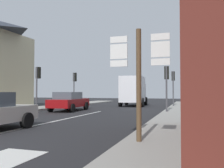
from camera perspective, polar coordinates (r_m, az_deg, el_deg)
The scene contains 10 objects.
ground_plane at distance 16.45m, azimuth -5.28°, elevation -7.04°, with size 80.00×80.00×0.00m, color #232326.
sidewalk_right at distance 13.15m, azimuth 15.63°, elevation -7.96°, with size 2.54×44.00×0.14m, color gray.
lane_centre_stripe at distance 12.89m, azimuth -12.38°, elevation -8.40°, with size 0.16×12.00×0.01m, color silver.
sedan_far at distance 19.13m, azimuth -10.18°, elevation -4.01°, with size 2.12×4.28×1.47m.
delivery_truck at distance 25.43m, azimuth 5.11°, elevation -1.50°, with size 2.78×5.14×3.05m.
route_sign_post at distance 6.60m, azimuth 6.39°, elevation 1.89°, with size 1.66×0.14×3.20m.
traffic_light_near_right at distance 17.03m, azimuth 12.83°, elevation 1.29°, with size 0.30×0.49×3.26m.
traffic_light_far_right at distance 24.04m, azimuth 14.31°, elevation 0.77°, with size 0.30×0.49×3.47m.
traffic_light_near_left at distance 19.84m, azimuth -17.19°, elevation 1.29°, with size 0.30×0.49×3.44m.
traffic_light_far_left at distance 25.32m, azimuth -8.86°, elevation 0.61°, with size 0.30×0.49×3.48m.
Camera 1 is at (6.45, -5.06, 1.47)m, focal length 38.56 mm.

